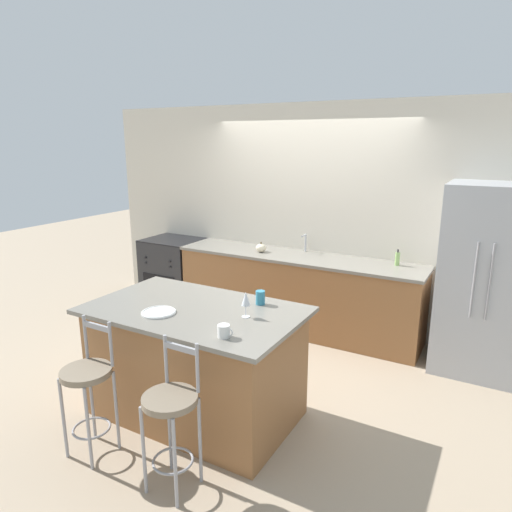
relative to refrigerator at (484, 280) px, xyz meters
The scene contains 15 objects.
ground_plane 2.24m from the refrigerator, behind, with size 18.00×18.00×0.00m, color tan.
wall_back 2.08m from the refrigerator, 169.02° to the left, with size 6.00×0.07×2.70m.
back_counter 2.06m from the refrigerator, behind, with size 3.01×0.71×0.93m.
sink_faucet 2.03m from the refrigerator, behind, with size 0.02×0.13×0.22m.
kitchen_island 2.88m from the refrigerator, 134.19° to the right, with size 1.74×1.06×0.95m.
refrigerator is the anchor object (origin of this frame).
oven_range 3.93m from the refrigerator, behind, with size 0.76×0.68×0.93m.
bar_stool_near 3.69m from the refrigerator, 129.86° to the right, with size 0.36×0.36×1.02m.
bar_stool_far 3.25m from the refrigerator, 119.82° to the right, with size 0.36×0.36×1.02m.
dinner_plate 3.12m from the refrigerator, 133.68° to the right, with size 0.27×0.27×0.02m.
wine_glass 2.51m from the refrigerator, 127.42° to the right, with size 0.07×0.07×0.20m.
coffee_mug 2.80m from the refrigerator, 121.59° to the right, with size 0.12×0.09×0.09m.
tumbler_cup 2.30m from the refrigerator, 132.67° to the right, with size 0.08×0.08×0.12m.
pumpkin_decoration 2.47m from the refrigerator, behind, with size 0.13×0.13×0.12m.
soap_bottle 0.89m from the refrigerator, 168.90° to the left, with size 0.05×0.05×0.18m.
Camera 1 is at (2.15, -4.46, 2.27)m, focal length 32.00 mm.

